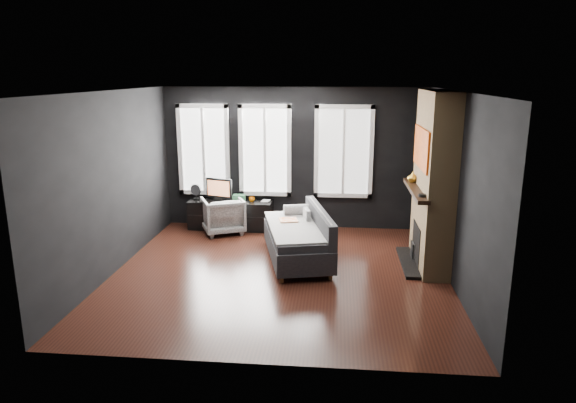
# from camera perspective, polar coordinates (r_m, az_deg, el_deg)

# --- Properties ---
(floor) EXTENTS (5.00, 5.00, 0.00)m
(floor) POSITION_cam_1_polar(r_m,az_deg,el_deg) (7.83, -0.95, -7.99)
(floor) COLOR black
(floor) RESTS_ON ground
(ceiling) EXTENTS (5.00, 5.00, 0.00)m
(ceiling) POSITION_cam_1_polar(r_m,az_deg,el_deg) (7.26, -1.03, 12.16)
(ceiling) COLOR white
(ceiling) RESTS_ON ground
(wall_back) EXTENTS (5.00, 0.02, 2.70)m
(wall_back) POSITION_cam_1_polar(r_m,az_deg,el_deg) (9.88, 0.64, 4.79)
(wall_back) COLOR black
(wall_back) RESTS_ON ground
(wall_left) EXTENTS (0.02, 5.00, 2.70)m
(wall_left) POSITION_cam_1_polar(r_m,az_deg,el_deg) (8.10, -18.86, 1.97)
(wall_left) COLOR black
(wall_left) RESTS_ON ground
(wall_right) EXTENTS (0.02, 5.00, 2.70)m
(wall_right) POSITION_cam_1_polar(r_m,az_deg,el_deg) (7.58, 18.16, 1.23)
(wall_right) COLOR black
(wall_right) RESTS_ON ground
(windows) EXTENTS (4.00, 0.16, 1.76)m
(windows) POSITION_cam_1_polar(r_m,az_deg,el_deg) (9.77, -2.04, 10.76)
(windows) COLOR white
(windows) RESTS_ON wall_back
(fireplace) EXTENTS (0.70, 1.62, 2.70)m
(fireplace) POSITION_cam_1_polar(r_m,az_deg,el_deg) (8.11, 15.89, 2.21)
(fireplace) COLOR #93724C
(fireplace) RESTS_ON floor
(sofa) EXTENTS (1.40, 2.13, 0.84)m
(sofa) POSITION_cam_1_polar(r_m,az_deg,el_deg) (8.23, 1.01, -3.77)
(sofa) COLOR #262729
(sofa) RESTS_ON floor
(stripe_pillow) EXTENTS (0.15, 0.31, 0.31)m
(stripe_pillow) POSITION_cam_1_polar(r_m,az_deg,el_deg) (8.54, 2.09, -1.82)
(stripe_pillow) COLOR gray
(stripe_pillow) RESTS_ON sofa
(armchair) EXTENTS (0.94, 0.92, 0.75)m
(armchair) POSITION_cam_1_polar(r_m,az_deg,el_deg) (9.75, -7.26, -1.33)
(armchair) COLOR silver
(armchair) RESTS_ON floor
(media_console) EXTENTS (1.62, 0.55, 0.55)m
(media_console) POSITION_cam_1_polar(r_m,az_deg,el_deg) (10.03, -6.35, -1.44)
(media_console) COLOR black
(media_console) RESTS_ON floor
(monitor) EXTENTS (0.56, 0.27, 0.49)m
(monitor) POSITION_cam_1_polar(r_m,az_deg,el_deg) (9.94, -7.66, 1.48)
(monitor) COLOR black
(monitor) RESTS_ON media_console
(desk_fan) EXTENTS (0.27, 0.27, 0.31)m
(desk_fan) POSITION_cam_1_polar(r_m,az_deg,el_deg) (10.12, -10.20, 1.10)
(desk_fan) COLOR #9F9F9F
(desk_fan) RESTS_ON media_console
(mug) EXTENTS (0.13, 0.11, 0.11)m
(mug) POSITION_cam_1_polar(r_m,az_deg,el_deg) (9.84, -4.05, 0.31)
(mug) COLOR #E36903
(mug) RESTS_ON media_console
(book) EXTENTS (0.15, 0.04, 0.20)m
(book) POSITION_cam_1_polar(r_m,az_deg,el_deg) (9.85, -2.93, 0.62)
(book) COLOR #BDB597
(book) RESTS_ON media_console
(storage_box) EXTENTS (0.24, 0.16, 0.13)m
(storage_box) POSITION_cam_1_polar(r_m,az_deg,el_deg) (9.89, -5.45, 0.39)
(storage_box) COLOR #347649
(storage_box) RESTS_ON media_console
(mantel_vase) EXTENTS (0.22, 0.22, 0.17)m
(mantel_vase) POSITION_cam_1_polar(r_m,az_deg,el_deg) (8.51, 13.69, 2.65)
(mantel_vase) COLOR gold
(mantel_vase) RESTS_ON fireplace
(mantel_clock) EXTENTS (0.13, 0.13, 0.04)m
(mantel_clock) POSITION_cam_1_polar(r_m,az_deg,el_deg) (7.56, 14.70, 0.66)
(mantel_clock) COLOR black
(mantel_clock) RESTS_ON fireplace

